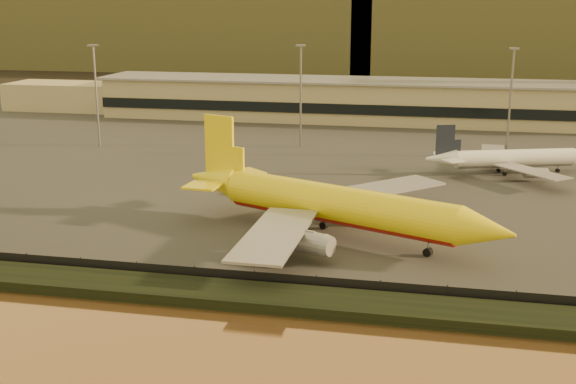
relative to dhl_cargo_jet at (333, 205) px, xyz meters
name	(u,v)px	position (x,y,z in m)	size (l,w,h in m)	color
ground	(264,255)	(-8.58, -9.91, -5.30)	(900.00, 900.00, 0.00)	black
embankment	(231,295)	(-8.58, -26.91, -4.60)	(320.00, 7.00, 1.40)	black
tarmac	(347,138)	(-8.58, 85.09, -5.20)	(320.00, 220.00, 0.20)	#2D2D2D
perimeter_fence	(239,279)	(-8.58, -22.91, -4.00)	(300.00, 0.05, 2.20)	black
terminal_building	(314,100)	(-23.10, 115.64, 0.95)	(202.00, 25.00, 12.60)	tan
apron_light_masts	(401,90)	(6.42, 65.09, 10.40)	(152.20, 12.20, 25.40)	slate
distant_hills	(367,10)	(-29.32, 330.09, 26.09)	(470.00, 160.00, 70.00)	brown
dhl_cargo_jet	(333,205)	(0.00, 0.00, 0.00)	(54.69, 51.77, 17.08)	yellow
white_narrowbody_jet	(512,159)	(30.97, 50.19, -1.87)	(36.63, 34.78, 10.80)	white
gse_vehicle_yellow	(369,208)	(4.35, 13.43, -4.10)	(4.46, 2.01, 2.01)	yellow
gse_vehicle_white	(259,191)	(-17.21, 21.36, -4.20)	(4.00, 1.80, 1.80)	white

